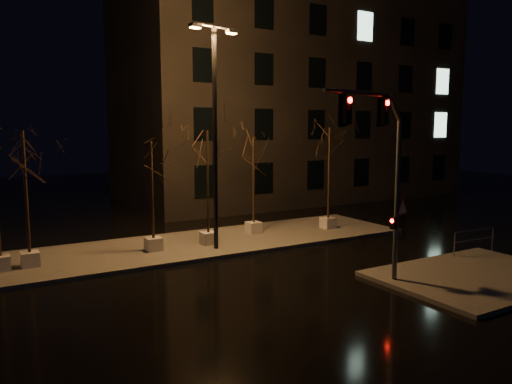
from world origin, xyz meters
TOP-DOWN VIEW (x-y plane):
  - ground at (0.00, 0.00)m, footprint 90.00×90.00m
  - median at (0.00, 6.00)m, footprint 22.00×5.00m
  - sidewalk_corner at (7.50, -3.50)m, footprint 7.00×5.00m
  - building at (14.00, 18.00)m, footprint 25.00×12.00m
  - tree_1 at (-6.11, 5.67)m, footprint 1.80×1.80m
  - tree_2 at (-1.30, 5.67)m, footprint 1.80×1.80m
  - tree_3 at (1.20, 5.53)m, footprint 1.80×1.80m
  - tree_4 at (4.11, 6.55)m, footprint 1.80×1.80m
  - tree_5 at (8.04, 5.63)m, footprint 1.80×1.80m
  - traffic_signal_mast at (3.55, -2.70)m, footprint 4.92×1.50m
  - streetlight_main at (1.14, 4.64)m, footprint 2.32×0.72m
  - guard_rail_a at (10.00, -1.50)m, footprint 2.30×0.21m

SIDE VIEW (x-z plane):
  - ground at x=0.00m, z-range 0.00..0.00m
  - median at x=0.00m, z-range 0.00..0.15m
  - sidewalk_corner at x=7.50m, z-range 0.00..0.15m
  - guard_rail_a at x=10.00m, z-range 0.30..1.30m
  - tree_2 at x=-1.30m, z-range 1.37..6.09m
  - tree_4 at x=4.11m, z-range 1.40..6.23m
  - tree_3 at x=1.20m, z-range 1.49..6.68m
  - tree_1 at x=-6.11m, z-range 1.50..6.70m
  - tree_5 at x=8.04m, z-range 1.52..6.82m
  - traffic_signal_mast at x=3.55m, z-range 1.13..7.36m
  - streetlight_main at x=1.14m, z-range 0.87..10.18m
  - building at x=14.00m, z-range 0.00..15.00m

